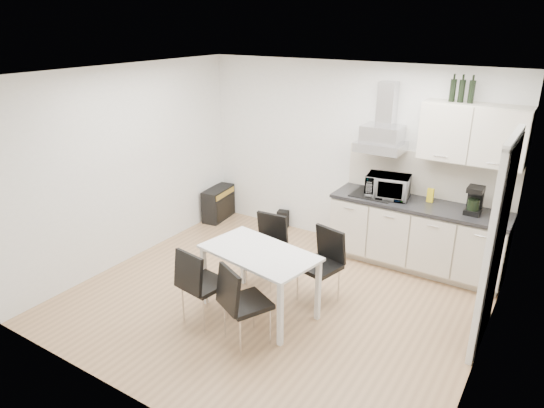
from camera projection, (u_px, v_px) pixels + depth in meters
The scene contains 15 objects.
ground at pixel (272, 300), 5.74m from camera, with size 4.50×4.50×0.00m, color tan.
wall_back at pixel (348, 156), 6.85m from camera, with size 4.50×0.10×2.60m, color white.
wall_front at pixel (133, 273), 3.70m from camera, with size 4.50×0.10×2.60m, color white.
wall_left at pixel (129, 166), 6.40m from camera, with size 0.10×4.00×2.60m, color white.
wall_right at pixel (494, 245), 4.15m from camera, with size 0.10×4.00×2.60m, color white.
ceiling at pixel (272, 74), 4.81m from camera, with size 4.50×4.50×0.00m, color white.
doorway at pixel (495, 247), 4.70m from camera, with size 0.08×1.04×2.10m, color white.
kitchenette at pixel (423, 209), 6.22m from camera, with size 2.22×0.64×2.52m.
dining_table at pixel (259, 259), 5.30m from camera, with size 1.37×0.93×0.75m.
chair_far_left at pixel (265, 252), 5.95m from camera, with size 0.44×0.50×0.88m, color black, non-canonical shape.
chair_far_right at pixel (319, 268), 5.57m from camera, with size 0.44×0.50×0.88m, color black, non-canonical shape.
chair_near_left at pixel (204, 285), 5.21m from camera, with size 0.44×0.50×0.88m, color black, non-canonical shape.
chair_near_right at pixel (247, 304), 4.86m from camera, with size 0.44×0.50×0.88m, color black, non-canonical shape.
guitar_amp at pixel (218, 203), 8.00m from camera, with size 0.35×0.66×0.53m.
floor_speaker at pixel (283, 219), 7.69m from camera, with size 0.17×0.15×0.28m, color black.
Camera 1 is at (2.65, -4.19, 3.12)m, focal length 32.00 mm.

